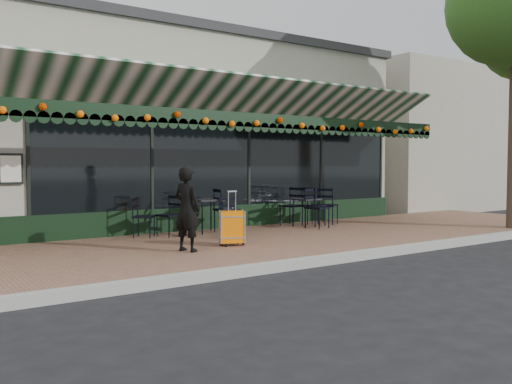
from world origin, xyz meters
TOP-DOWN VIEW (x-y plane):
  - ground at (0.00, 0.00)m, footprint 80.00×80.00m
  - sidewalk at (0.00, 2.00)m, footprint 18.00×4.00m
  - curb at (0.00, -0.08)m, footprint 18.00×0.16m
  - restaurant_building at (0.00, 7.84)m, footprint 12.00×9.60m
  - neighbor_building_right at (13.00, 8.00)m, footprint 12.00×8.00m
  - woman at (-1.47, 1.50)m, footprint 0.50×0.60m
  - suitcase at (-0.54, 1.61)m, footprint 0.48×0.38m
  - cafe_table_a at (2.48, 3.18)m, footprint 0.52×0.52m
  - cafe_table_b at (-0.03, 3.42)m, footprint 0.57×0.57m
  - chair_a_left at (2.26, 3.47)m, footprint 0.55×0.55m
  - chair_a_right at (2.66, 3.14)m, footprint 0.54×0.54m
  - chair_a_front at (2.40, 2.71)m, footprint 0.54×0.54m
  - chair_a_extra at (3.17, 3.22)m, footprint 0.60×0.60m
  - chair_b_left at (-0.91, 3.38)m, footprint 0.52×0.52m
  - chair_b_right at (0.34, 3.24)m, footprint 0.53×0.53m
  - chair_b_front at (-0.05, 2.46)m, footprint 0.49×0.49m
  - chair_solo at (-1.39, 3.50)m, footprint 0.56×0.56m

SIDE VIEW (x-z plane):
  - ground at x=0.00m, z-range 0.00..0.00m
  - sidewalk at x=0.00m, z-range 0.00..0.15m
  - curb at x=0.00m, z-range 0.00..0.15m
  - suitcase at x=-0.54m, z-range -0.01..0.95m
  - chair_b_front at x=-0.05m, z-range 0.15..0.95m
  - chair_solo at x=-1.39m, z-range 0.15..0.95m
  - chair_b_left at x=-0.91m, z-range 0.15..0.97m
  - chair_a_extra at x=3.17m, z-range 0.15..1.03m
  - chair_a_left at x=2.26m, z-range 0.15..1.05m
  - chair_a_front at x=2.40m, z-range 0.15..1.05m
  - chair_a_right at x=2.66m, z-range 0.15..1.06m
  - chair_b_right at x=0.34m, z-range 0.15..1.09m
  - cafe_table_a at x=2.48m, z-range 0.40..1.04m
  - cafe_table_b at x=-0.03m, z-range 0.43..1.14m
  - woman at x=-1.47m, z-range 0.15..1.55m
  - restaurant_building at x=0.00m, z-range 0.02..4.52m
  - neighbor_building_right at x=13.00m, z-range 0.00..4.80m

